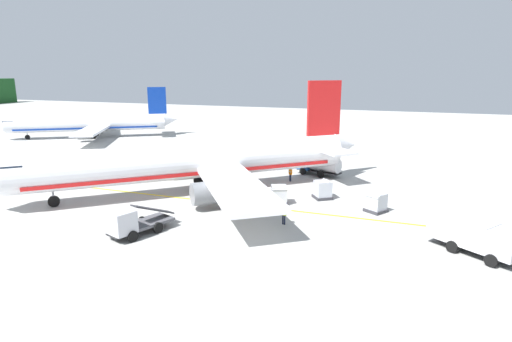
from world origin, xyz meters
The scene contains 11 objects.
airliner_foreground centered at (14.44, 20.55, 3.39)m, with size 30.97×33.30×11.90m.
airliner_mid_apron centered at (41.75, 58.35, 2.79)m, with size 25.77×30.30×9.78m.
service_truck_fuel centered at (6.95, -6.07, 1.46)m, with size 5.44×6.38×2.52m.
service_truck_baggage centered at (1.12, 19.42, 1.19)m, with size 6.09×3.95×2.51m.
service_truck_catering centered at (26.65, 9.55, 1.39)m, with size 3.72×6.06×2.40m.
cargo_container_near centered at (13.33, 10.65, 0.94)m, with size 2.19×2.19×1.98m.
cargo_container_mid centered at (16.65, 6.90, 0.95)m, with size 2.40×2.40×2.00m.
cargo_container_far centered at (14.10, 1.34, 0.91)m, with size 2.34×2.34×1.93m.
crew_marshaller centered at (7.92, 8.57, 1.01)m, with size 0.32×0.62×1.71m.
crew_loader_left centered at (22.29, 11.95, 1.01)m, with size 0.45×0.53×1.72m.
apron_guide_line centered at (11.72, 15.97, 0.01)m, with size 0.30×60.00×0.01m, color yellow.
Camera 1 is at (-25.47, -1.01, 13.08)m, focal length 29.64 mm.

